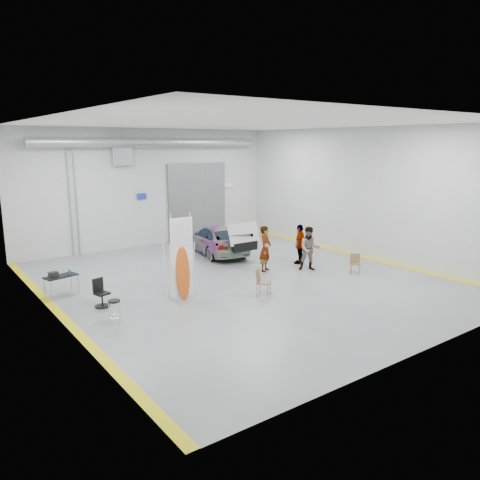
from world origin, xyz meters
TOP-DOWN VIEW (x-y plane):
  - ground at (0.00, 0.00)m, footprint 16.00×16.00m
  - room_shell at (0.24, 2.22)m, footprint 14.02×16.18m
  - sedan_car at (1.66, 4.29)m, footprint 2.80×5.03m
  - person_a at (1.57, 0.41)m, footprint 0.83×0.75m
  - person_b at (3.15, -0.58)m, footprint 1.15×1.10m
  - person_c at (3.59, 0.48)m, footprint 1.11×0.86m
  - surfboard_display at (-3.00, -0.78)m, footprint 0.85×0.26m
  - folding_chair_near at (-0.53, -2.07)m, footprint 0.61×0.68m
  - folding_chair_far at (4.27, -2.10)m, footprint 0.54×0.61m
  - shop_stool at (-5.74, -1.54)m, footprint 0.38×0.38m
  - work_table at (-6.30, 2.18)m, footprint 1.21×0.80m
  - office_chair at (-5.53, 0.17)m, footprint 0.50×0.52m
  - trunk_lid at (1.66, 2.16)m, footprint 1.61×0.97m

SIDE VIEW (x-z plane):
  - ground at x=0.00m, z-range 0.00..0.00m
  - folding_chair_far at x=4.27m, z-range -0.15..0.66m
  - folding_chair_near at x=-0.53m, z-range -0.18..0.76m
  - shop_stool at x=-5.74m, z-range 0.00..0.73m
  - office_chair at x=-5.53m, z-range -0.06..0.87m
  - sedan_car at x=1.66m, z-range 0.00..1.38m
  - work_table at x=-6.30m, z-range 0.25..1.15m
  - person_c at x=3.59m, z-range 0.00..1.78m
  - person_b at x=3.15m, z-range 0.00..1.86m
  - person_a at x=1.57m, z-range 0.00..1.92m
  - surfboard_display at x=-3.00m, z-range -0.29..2.73m
  - trunk_lid at x=1.66m, z-range 1.38..1.42m
  - room_shell at x=0.24m, z-range 1.07..7.08m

